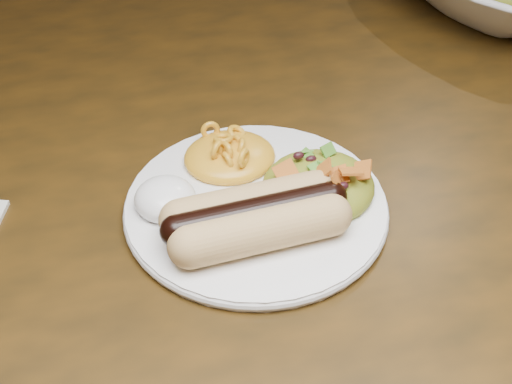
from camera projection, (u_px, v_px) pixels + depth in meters
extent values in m
cube|color=#43290B|center=(209.00, 120.00, 0.69)|extent=(1.60, 0.90, 0.04)
cylinder|color=white|center=(256.00, 207.00, 0.55)|extent=(0.23, 0.23, 0.01)
cylinder|color=tan|center=(262.00, 232.00, 0.50)|extent=(0.11, 0.04, 0.03)
cylinder|color=tan|center=(250.00, 203.00, 0.53)|extent=(0.11, 0.04, 0.03)
cylinder|color=black|center=(256.00, 213.00, 0.51)|extent=(0.12, 0.03, 0.02)
ellipsoid|color=gold|center=(229.00, 147.00, 0.58)|extent=(0.08, 0.08, 0.03)
ellipsoid|color=white|center=(164.00, 193.00, 0.54)|extent=(0.05, 0.05, 0.03)
ellipsoid|color=#9C620A|center=(319.00, 181.00, 0.55)|extent=(0.09, 0.08, 0.04)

